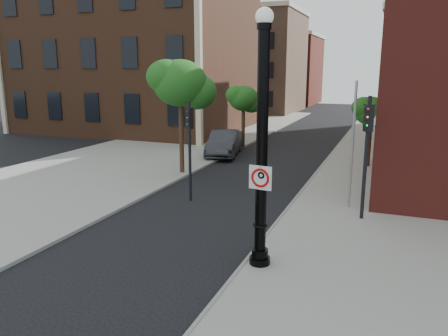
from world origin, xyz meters
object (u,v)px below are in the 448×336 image
at_px(parked_car, 225,143).
at_px(traffic_signal_right, 367,139).
at_px(no_parking_sign, 260,178).
at_px(lamppost, 262,156).
at_px(traffic_signal_left, 189,135).

distance_m(parked_car, traffic_signal_right, 13.44).
bearing_deg(parked_car, no_parking_sign, -76.67).
relative_size(lamppost, parked_car, 1.42).
xyz_separation_m(lamppost, traffic_signal_left, (-4.53, 5.01, -0.38)).
xyz_separation_m(traffic_signal_left, traffic_signal_right, (6.86, -0.07, 0.24)).
bearing_deg(parked_car, traffic_signal_left, -88.30).
bearing_deg(no_parking_sign, traffic_signal_right, 73.04).
bearing_deg(no_parking_sign, traffic_signal_left, 138.64).
height_order(no_parking_sign, traffic_signal_right, traffic_signal_right).
distance_m(no_parking_sign, traffic_signal_left, 6.90).
bearing_deg(lamppost, traffic_signal_right, 64.74).
xyz_separation_m(lamppost, no_parking_sign, (0.02, -0.17, -0.55)).
distance_m(no_parking_sign, parked_car, 16.35).
bearing_deg(no_parking_sign, parked_car, 121.91).
height_order(lamppost, no_parking_sign, lamppost).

